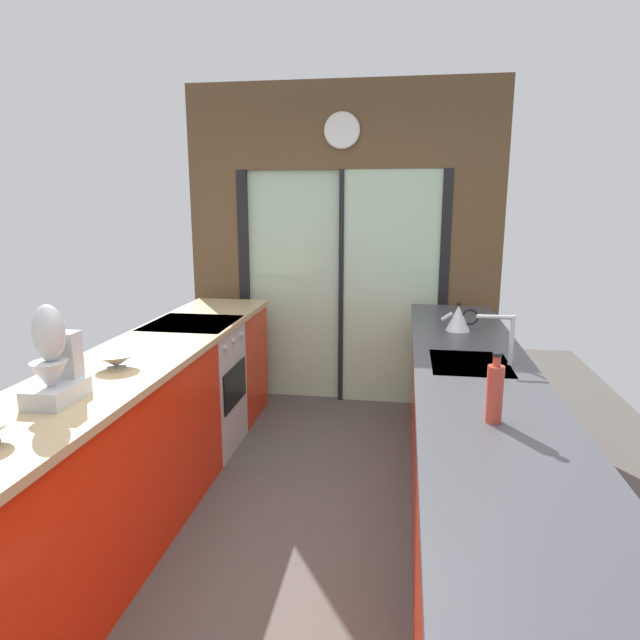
# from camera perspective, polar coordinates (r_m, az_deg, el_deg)

# --- Properties ---
(ground_plane) EXTENTS (5.04, 7.60, 0.02)m
(ground_plane) POSITION_cam_1_polar(r_m,az_deg,el_deg) (3.44, -1.55, -18.52)
(ground_plane) COLOR #4C4742
(back_wall_unit) EXTENTS (2.64, 0.12, 2.70)m
(back_wall_unit) POSITION_cam_1_polar(r_m,az_deg,el_deg) (4.74, 2.28, 9.51)
(back_wall_unit) COLOR brown
(back_wall_unit) RESTS_ON ground_plane
(left_counter_run) EXTENTS (0.62, 3.80, 0.92)m
(left_counter_run) POSITION_cam_1_polar(r_m,az_deg,el_deg) (3.12, -20.42, -12.95)
(left_counter_run) COLOR red
(left_counter_run) RESTS_ON ground_plane
(right_counter_run) EXTENTS (0.62, 3.80, 0.92)m
(right_counter_run) POSITION_cam_1_polar(r_m,az_deg,el_deg) (2.93, 15.61, -14.27)
(right_counter_run) COLOR red
(right_counter_run) RESTS_ON ground_plane
(sink_faucet) EXTENTS (0.19, 0.02, 0.26)m
(sink_faucet) POSITION_cam_1_polar(r_m,az_deg,el_deg) (2.98, 18.57, -1.15)
(sink_faucet) COLOR #B7BABC
(sink_faucet) RESTS_ON right_counter_run
(oven_range) EXTENTS (0.60, 0.60, 0.92)m
(oven_range) POSITION_cam_1_polar(r_m,az_deg,el_deg) (4.05, -12.73, -6.69)
(oven_range) COLOR #B7BABC
(oven_range) RESTS_ON ground_plane
(mixing_bowl_far) EXTENTS (0.21, 0.21, 0.07)m
(mixing_bowl_far) POSITION_cam_1_polar(r_m,az_deg,el_deg) (2.98, -20.27, -3.90)
(mixing_bowl_far) COLOR gray
(mixing_bowl_far) RESTS_ON left_counter_run
(stand_mixer) EXTENTS (0.17, 0.27, 0.42)m
(stand_mixer) POSITION_cam_1_polar(r_m,az_deg,el_deg) (2.56, -25.70, -4.20)
(stand_mixer) COLOR #B7BABC
(stand_mixer) RESTS_ON left_counter_run
(kettle) EXTENTS (0.24, 0.16, 0.19)m
(kettle) POSITION_cam_1_polar(r_m,az_deg,el_deg) (3.69, 14.08, 0.22)
(kettle) COLOR #B7BABC
(kettle) RESTS_ON right_counter_run
(soap_bottle) EXTENTS (0.06, 0.06, 0.27)m
(soap_bottle) POSITION_cam_1_polar(r_m,az_deg,el_deg) (2.21, 17.55, -7.13)
(soap_bottle) COLOR #B23D2D
(soap_bottle) RESTS_ON right_counter_run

